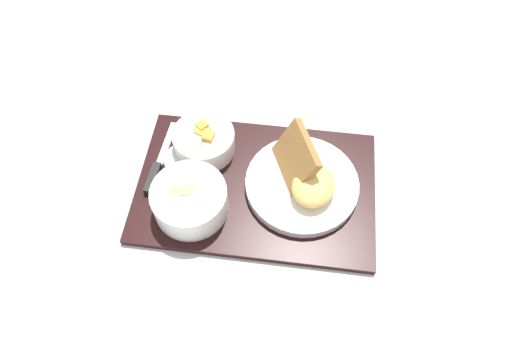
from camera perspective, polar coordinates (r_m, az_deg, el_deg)
name	(u,v)px	position (r m, az deg, el deg)	size (l,w,h in m)	color
ground_plane	(256,188)	(0.83, 0.00, -1.57)	(4.00, 4.00, 0.00)	silver
serving_tray	(256,187)	(0.82, 0.00, -1.35)	(0.45, 0.32, 0.01)	black
bowl_salad	(204,140)	(0.84, -6.53, 4.51)	(0.11, 0.11, 0.05)	white
bowl_soup	(190,199)	(0.77, -8.30, -2.87)	(0.13, 0.13, 0.06)	white
plate_main	(303,181)	(0.80, 5.92, -0.63)	(0.20, 0.20, 0.10)	white
knife	(156,170)	(0.84, -12.37, 0.73)	(0.02, 0.16, 0.01)	silver
spoon	(171,165)	(0.84, -10.64, 1.39)	(0.04, 0.14, 0.01)	silver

